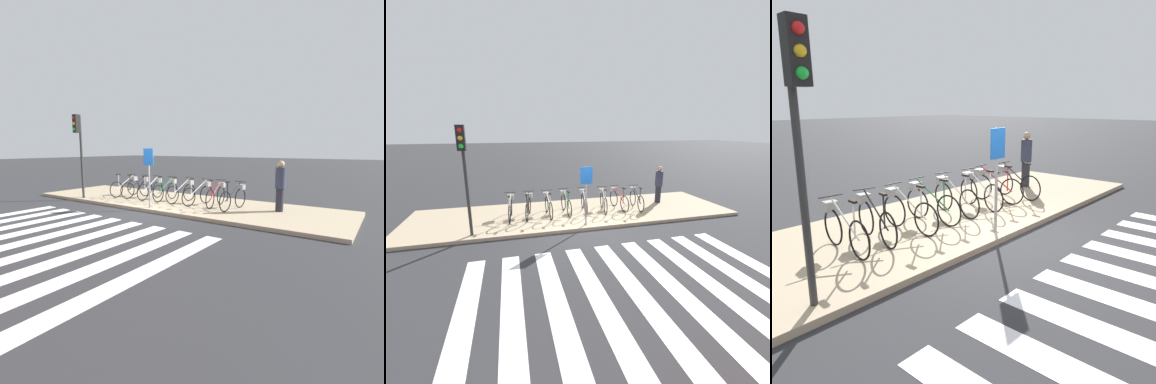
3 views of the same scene
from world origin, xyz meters
TOP-DOWN VIEW (x-y plane):
  - ground_plane at (0.00, 0.00)m, footprint 120.00×120.00m
  - sidewalk at (0.00, 1.87)m, footprint 13.15×3.73m
  - road_crosswalk at (0.00, -5.28)m, footprint 7.65×8.00m
  - parked_bicycle_0 at (-2.64, 1.71)m, footprint 0.46×1.66m
  - parked_bicycle_1 at (-1.95, 1.75)m, footprint 0.48×1.64m
  - parked_bicycle_2 at (-1.16, 1.73)m, footprint 0.46×1.66m
  - parked_bicycle_3 at (-0.43, 1.82)m, footprint 0.46×1.66m
  - parked_bicycle_4 at (0.36, 1.84)m, footprint 0.46×1.65m
  - parked_bicycle_5 at (1.20, 1.76)m, footprint 0.49×1.64m
  - parked_bicycle_6 at (1.91, 1.84)m, footprint 0.46×1.66m
  - parked_bicycle_7 at (2.70, 1.69)m, footprint 0.46×1.66m
  - pedestrian at (4.13, 2.23)m, footprint 0.34×0.34m
  - traffic_light at (-3.91, 0.24)m, footprint 0.24×0.40m
  - sign_post at (-0.01, 0.29)m, footprint 0.44×0.07m

SIDE VIEW (x-z plane):
  - ground_plane at x=0.00m, z-range 0.00..0.00m
  - road_crosswalk at x=0.00m, z-range 0.00..0.01m
  - sidewalk at x=0.00m, z-range 0.00..0.12m
  - parked_bicycle_0 at x=-2.64m, z-range 0.06..1.08m
  - parked_bicycle_1 at x=-1.95m, z-range 0.06..1.08m
  - parked_bicycle_2 at x=-1.16m, z-range 0.06..1.08m
  - parked_bicycle_3 at x=-0.43m, z-range 0.06..1.08m
  - parked_bicycle_4 at x=0.36m, z-range 0.06..1.08m
  - parked_bicycle_5 at x=1.20m, z-range 0.06..1.08m
  - parked_bicycle_6 at x=1.91m, z-range 0.06..1.08m
  - parked_bicycle_7 at x=2.70m, z-range 0.06..1.08m
  - pedestrian at x=4.13m, z-range 0.17..1.89m
  - sign_post at x=-0.01m, z-range 0.51..2.63m
  - traffic_light at x=-3.91m, z-range 0.89..4.41m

